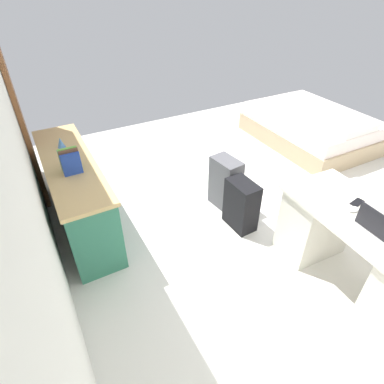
# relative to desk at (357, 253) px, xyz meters

# --- Properties ---
(ground_plane) EXTENTS (6.15, 6.15, 0.00)m
(ground_plane) POSITION_rel_desk_xyz_m (1.18, -0.30, -0.39)
(ground_plane) COLOR silver
(wall_back) EXTENTS (4.58, 0.10, 2.52)m
(wall_back) POSITION_rel_desk_xyz_m (1.18, 2.28, 0.87)
(wall_back) COLOR silver
(wall_back) RESTS_ON ground_plane
(door_wooden) EXTENTS (0.88, 0.05, 2.04)m
(door_wooden) POSITION_rel_desk_xyz_m (2.92, 2.20, 0.63)
(door_wooden) COLOR brown
(door_wooden) RESTS_ON ground_plane
(desk) EXTENTS (1.47, 0.74, 0.74)m
(desk) POSITION_rel_desk_xyz_m (0.00, 0.00, 0.00)
(desk) COLOR silver
(desk) RESTS_ON ground_plane
(credenza) EXTENTS (1.80, 0.48, 0.79)m
(credenza) POSITION_rel_desk_xyz_m (2.01, 1.90, 0.01)
(credenza) COLOR #2D7056
(credenza) RESTS_ON ground_plane
(bed) EXTENTS (1.92, 1.43, 0.58)m
(bed) POSITION_rel_desk_xyz_m (2.27, -1.82, -0.14)
(bed) COLOR tan
(bed) RESTS_ON ground_plane
(suitcase_black) EXTENTS (0.37, 0.23, 0.56)m
(suitcase_black) POSITION_rel_desk_xyz_m (1.12, 0.38, -0.11)
(suitcase_black) COLOR black
(suitcase_black) RESTS_ON ground_plane
(suitcase_spare_grey) EXTENTS (0.38, 0.26, 0.62)m
(suitcase_spare_grey) POSITION_rel_desk_xyz_m (1.51, 0.33, -0.08)
(suitcase_spare_grey) COLOR #4C4C51
(suitcase_spare_grey) RESTS_ON ground_plane
(laptop) EXTENTS (0.32, 0.24, 0.21)m
(laptop) POSITION_rel_desk_xyz_m (-0.10, 0.07, 0.40)
(laptop) COLOR #B7B7BC
(laptop) RESTS_ON desk
(computer_mouse) EXTENTS (0.07, 0.10, 0.03)m
(computer_mouse) POSITION_rel_desk_xyz_m (0.16, 0.01, 0.37)
(computer_mouse) COLOR white
(computer_mouse) RESTS_ON desk
(cell_phone_by_mouse) EXTENTS (0.09, 0.14, 0.01)m
(cell_phone_by_mouse) POSITION_rel_desk_xyz_m (0.22, -0.11, 0.36)
(cell_phone_by_mouse) COLOR black
(cell_phone_by_mouse) RESTS_ON desk
(book_row) EXTENTS (0.15, 0.17, 0.23)m
(book_row) POSITION_rel_desk_xyz_m (1.80, 1.90, 0.52)
(book_row) COLOR #213D9A
(book_row) RESTS_ON credenza
(figurine_small) EXTENTS (0.08, 0.08, 0.11)m
(figurine_small) POSITION_rel_desk_xyz_m (2.34, 1.90, 0.46)
(figurine_small) COLOR #4C7FBF
(figurine_small) RESTS_ON credenza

